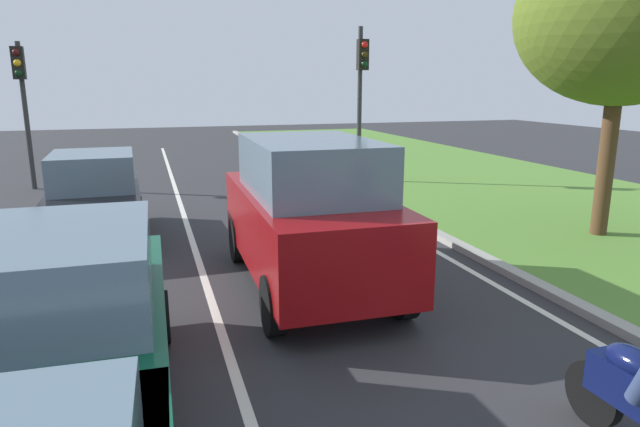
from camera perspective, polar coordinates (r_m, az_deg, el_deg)
ground_plane at (r=12.53m, az=-10.36°, el=-1.08°), size 60.00×60.00×0.00m
lane_line_center at (r=12.47m, az=-13.55°, el=-1.29°), size 0.12×32.00×0.01m
lane_line_right_edge at (r=13.43m, az=5.04°, el=0.06°), size 0.12×32.00×0.01m
grass_verge_right at (r=15.93m, az=21.57°, el=1.35°), size 9.00×48.00×0.06m
curb_right at (r=13.62m, az=6.99°, el=0.44°), size 0.24×48.00×0.12m
car_suv_ahead at (r=8.27m, az=-1.14°, el=0.08°), size 2.04×4.53×2.28m
car_sedan_left_lane at (r=5.46m, az=-25.06°, el=-11.03°), size 1.89×4.32×1.86m
car_hatchback_far at (r=11.68m, az=-22.16°, el=1.55°), size 1.81×3.74×1.78m
traffic_light_near_right at (r=17.36m, az=4.29°, el=13.50°), size 0.32×0.50×4.76m
traffic_light_overhead_left at (r=18.22m, az=-28.45°, el=11.26°), size 0.32×0.50×4.24m
tree_roadside_near at (r=12.38m, az=28.91°, el=17.48°), size 3.98×3.98×6.01m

